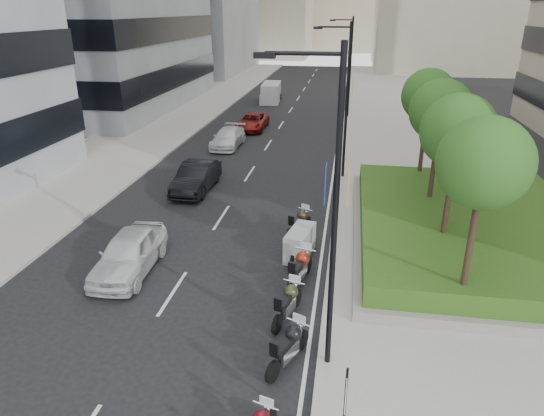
% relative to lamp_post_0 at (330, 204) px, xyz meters
% --- Properties ---
extents(ground, '(160.00, 160.00, 0.00)m').
position_rel_lamp_post_0_xyz_m(ground, '(-4.14, -1.00, -5.07)').
color(ground, black).
rests_on(ground, ground).
extents(sidewalk_right, '(10.00, 100.00, 0.15)m').
position_rel_lamp_post_0_xyz_m(sidewalk_right, '(4.86, 29.00, -4.99)').
color(sidewalk_right, '#9E9B93').
rests_on(sidewalk_right, ground).
extents(sidewalk_left, '(8.00, 100.00, 0.15)m').
position_rel_lamp_post_0_xyz_m(sidewalk_left, '(-16.14, 29.00, -4.99)').
color(sidewalk_left, '#9E9B93').
rests_on(sidewalk_left, ground).
extents(lane_edge, '(0.12, 100.00, 0.01)m').
position_rel_lamp_post_0_xyz_m(lane_edge, '(-0.44, 29.00, -5.06)').
color(lane_edge, silver).
rests_on(lane_edge, ground).
extents(lane_centre, '(0.12, 100.00, 0.01)m').
position_rel_lamp_post_0_xyz_m(lane_centre, '(-5.64, 29.00, -5.06)').
color(lane_centre, silver).
rests_on(lane_centre, ground).
extents(planter, '(10.00, 14.00, 0.40)m').
position_rel_lamp_post_0_xyz_m(planter, '(5.86, 9.00, -4.72)').
color(planter, gray).
rests_on(planter, sidewalk_right).
extents(hedge, '(9.40, 13.40, 0.80)m').
position_rel_lamp_post_0_xyz_m(hedge, '(5.86, 9.00, -4.12)').
color(hedge, '#224814').
rests_on(hedge, planter).
extents(tree_0, '(2.80, 2.80, 6.30)m').
position_rel_lamp_post_0_xyz_m(tree_0, '(4.36, 3.00, 0.36)').
color(tree_0, '#332319').
rests_on(tree_0, planter).
extents(tree_1, '(2.80, 2.80, 6.30)m').
position_rel_lamp_post_0_xyz_m(tree_1, '(4.36, 7.00, 0.36)').
color(tree_1, '#332319').
rests_on(tree_1, planter).
extents(tree_2, '(2.80, 2.80, 6.30)m').
position_rel_lamp_post_0_xyz_m(tree_2, '(4.36, 11.00, 0.36)').
color(tree_2, '#332319').
rests_on(tree_2, planter).
extents(tree_3, '(2.80, 2.80, 6.30)m').
position_rel_lamp_post_0_xyz_m(tree_3, '(4.36, 15.00, 0.36)').
color(tree_3, '#332319').
rests_on(tree_3, planter).
extents(lamp_post_0, '(2.34, 0.45, 9.00)m').
position_rel_lamp_post_0_xyz_m(lamp_post_0, '(0.00, 0.00, 0.00)').
color(lamp_post_0, black).
rests_on(lamp_post_0, ground).
extents(lamp_post_1, '(2.34, 0.45, 9.00)m').
position_rel_lamp_post_0_xyz_m(lamp_post_1, '(0.00, 17.00, 0.00)').
color(lamp_post_1, black).
rests_on(lamp_post_1, ground).
extents(lamp_post_2, '(2.34, 0.45, 9.00)m').
position_rel_lamp_post_0_xyz_m(lamp_post_2, '(0.00, 35.00, 0.00)').
color(lamp_post_2, black).
rests_on(lamp_post_2, ground).
extents(parking_sign, '(0.06, 0.32, 2.50)m').
position_rel_lamp_post_0_xyz_m(parking_sign, '(0.66, -3.00, -3.61)').
color(parking_sign, black).
rests_on(parking_sign, ground).
extents(motorcycle_2, '(1.10, 2.16, 1.14)m').
position_rel_lamp_post_0_xyz_m(motorcycle_2, '(-0.96, -0.09, -4.45)').
color(motorcycle_2, black).
rests_on(motorcycle_2, ground).
extents(motorcycle_3, '(0.90, 2.24, 1.14)m').
position_rel_lamp_post_0_xyz_m(motorcycle_3, '(-1.28, 2.12, -4.45)').
color(motorcycle_3, black).
rests_on(motorcycle_3, ground).
extents(motorcycle_4, '(0.92, 2.40, 1.22)m').
position_rel_lamp_post_0_xyz_m(motorcycle_4, '(-1.12, 4.40, -4.42)').
color(motorcycle_4, black).
rests_on(motorcycle_4, ground).
extents(motorcycle_5, '(1.19, 2.14, 1.23)m').
position_rel_lamp_post_0_xyz_m(motorcycle_5, '(-1.35, 6.56, -4.45)').
color(motorcycle_5, black).
rests_on(motorcycle_5, ground).
extents(motorcycle_6, '(1.04, 2.07, 1.09)m').
position_rel_lamp_post_0_xyz_m(motorcycle_6, '(-1.61, 8.71, -4.48)').
color(motorcycle_6, black).
rests_on(motorcycle_6, ground).
extents(car_a, '(2.07, 4.77, 1.60)m').
position_rel_lamp_post_0_xyz_m(car_a, '(-7.82, 4.27, -4.26)').
color(car_a, silver).
rests_on(car_a, ground).
extents(car_b, '(1.75, 4.84, 1.59)m').
position_rel_lamp_post_0_xyz_m(car_b, '(-8.01, 13.57, -4.27)').
color(car_b, black).
rests_on(car_b, ground).
extents(car_c, '(2.03, 4.77, 1.37)m').
position_rel_lamp_post_0_xyz_m(car_c, '(-8.53, 23.06, -4.38)').
color(car_c, silver).
rests_on(car_c, ground).
extents(car_d, '(2.30, 4.88, 1.35)m').
position_rel_lamp_post_0_xyz_m(car_d, '(-7.82, 28.78, -4.39)').
color(car_d, maroon).
rests_on(car_d, ground).
extents(delivery_van, '(2.21, 4.98, 2.04)m').
position_rel_lamp_post_0_xyz_m(delivery_van, '(-8.35, 41.95, -4.11)').
color(delivery_van, silver).
rests_on(delivery_van, ground).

